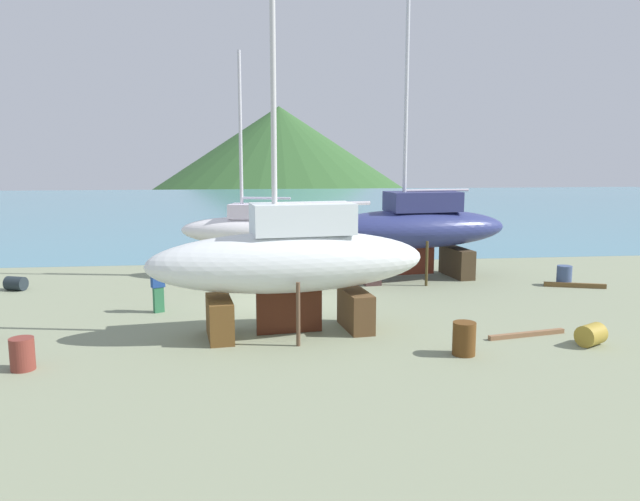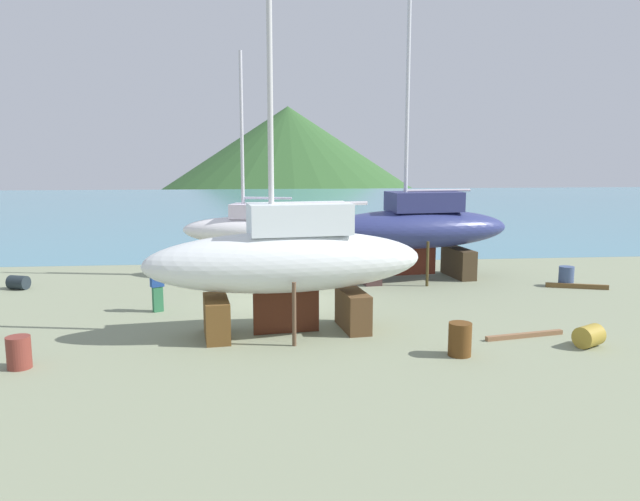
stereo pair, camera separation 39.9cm
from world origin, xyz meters
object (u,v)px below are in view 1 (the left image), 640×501
(sailboat_small_center, at_px, (290,261))
(barrel_ochre, at_px, (16,283))
(barrel_by_slipway, at_px, (591,335))
(barrel_tipped_right, at_px, (22,354))
(barrel_tar_black, at_px, (564,276))
(worker, at_px, (158,288))
(sailboat_far_slipway, at_px, (414,228))
(sailboat_mid_port, at_px, (250,234))
(barrel_blue_faded, at_px, (464,339))

(sailboat_small_center, height_order, barrel_ochre, sailboat_small_center)
(barrel_by_slipway, xyz_separation_m, barrel_tipped_right, (-15.56, -0.30, 0.11))
(barrel_ochre, bearing_deg, barrel_tipped_right, -69.62)
(barrel_tar_black, bearing_deg, barrel_by_slipway, -113.03)
(worker, distance_m, barrel_ochre, 7.62)
(barrel_by_slipway, distance_m, barrel_ochre, 21.47)
(sailboat_far_slipway, height_order, barrel_tar_black, sailboat_far_slipway)
(worker, distance_m, barrel_tar_black, 16.52)
(sailboat_mid_port, distance_m, barrel_ochre, 9.76)
(sailboat_small_center, bearing_deg, worker, -42.38)
(sailboat_far_slipway, xyz_separation_m, barrel_tar_black, (5.94, -2.20, -1.82))
(barrel_by_slipway, bearing_deg, barrel_tipped_right, -178.91)
(barrel_ochre, bearing_deg, sailboat_far_slipway, 1.87)
(sailboat_far_slipway, distance_m, barrel_by_slipway, 10.60)
(sailboat_mid_port, distance_m, barrel_blue_faded, 13.02)
(sailboat_far_slipway, xyz_separation_m, barrel_blue_faded, (-1.36, -10.51, -1.78))
(barrel_ochre, bearing_deg, barrel_tar_black, -4.19)
(barrel_by_slipway, relative_size, barrel_ochre, 0.98)
(barrel_blue_faded, bearing_deg, sailboat_far_slipway, 82.63)
(sailboat_small_center, height_order, barrel_tipped_right, sailboat_small_center)
(sailboat_mid_port, height_order, barrel_tipped_right, sailboat_mid_port)
(sailboat_far_slipway, height_order, barrel_ochre, sailboat_far_slipway)
(sailboat_mid_port, xyz_separation_m, barrel_ochre, (-9.48, -1.58, -1.70))
(sailboat_mid_port, bearing_deg, barrel_ochre, 24.25)
(sailboat_small_center, distance_m, sailboat_far_slipway, 9.89)
(sailboat_small_center, distance_m, barrel_blue_faded, 5.58)
(barrel_blue_faded, bearing_deg, barrel_by_slipway, 5.93)
(barrel_blue_faded, bearing_deg, worker, 147.71)
(worker, xyz_separation_m, barrel_tipped_right, (-2.62, -5.58, -0.45))
(barrel_tar_black, height_order, barrel_tipped_right, barrel_tar_black)
(barrel_ochre, distance_m, barrel_tipped_right, 10.51)
(sailboat_mid_port, bearing_deg, barrel_tar_black, -179.12)
(sailboat_far_slipway, bearing_deg, barrel_blue_faded, 75.10)
(sailboat_far_slipway, height_order, worker, sailboat_far_slipway)
(worker, height_order, barrel_by_slipway, worker)
(sailboat_small_center, distance_m, barrel_ochre, 13.13)
(sailboat_far_slipway, bearing_deg, barrel_ochre, -5.66)
(worker, bearing_deg, sailboat_mid_port, -56.41)
(worker, xyz_separation_m, barrel_by_slipway, (12.94, -5.28, -0.56))
(barrel_ochre, bearing_deg, barrel_blue_faded, -33.11)
(barrel_by_slipway, bearing_deg, barrel_ochre, 153.56)
(worker, bearing_deg, sailboat_small_center, -152.73)
(sailboat_small_center, bearing_deg, sailboat_mid_port, -89.71)
(sailboat_small_center, xyz_separation_m, barrel_blue_faded, (4.59, -2.61, -1.80))
(barrel_by_slipway, bearing_deg, sailboat_mid_port, 131.17)
(sailboat_far_slipway, relative_size, barrel_blue_faded, 15.30)
(barrel_tipped_right, bearing_deg, sailboat_mid_port, 63.05)
(sailboat_mid_port, xyz_separation_m, barrel_blue_faded, (5.81, -11.55, -1.53))
(sailboat_small_center, relative_size, sailboat_mid_port, 1.26)
(sailboat_mid_port, relative_size, barrel_tipped_right, 11.71)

